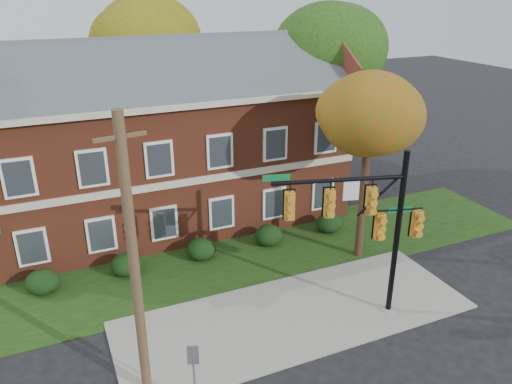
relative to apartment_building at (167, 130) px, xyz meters
name	(u,v)px	position (x,y,z in m)	size (l,w,h in m)	color
ground	(308,330)	(2.00, -11.95, -4.99)	(120.00, 120.00, 0.00)	black
sidewalk	(295,315)	(2.00, -10.95, -4.95)	(14.00, 5.00, 0.08)	gray
grass_strip	(246,257)	(2.00, -5.95, -4.97)	(30.00, 6.00, 0.04)	#193811
apartment_building	(167,130)	(0.00, 0.00, 0.00)	(18.80, 8.80, 9.74)	brown
hedge_far_left	(42,282)	(-7.00, -5.25, -4.46)	(1.40, 1.26, 1.05)	black
hedge_left	(127,265)	(-3.50, -5.25, -4.46)	(1.40, 1.26, 1.05)	black
hedge_center	(202,249)	(0.00, -5.25, -4.46)	(1.40, 1.26, 1.05)	black
hedge_right	(269,235)	(3.50, -5.25, -4.46)	(1.40, 1.26, 1.05)	black
hedge_far_right	(329,223)	(7.00, -5.25, -4.46)	(1.40, 1.26, 1.05)	black
tree_near_right	(376,120)	(7.22, -8.09, 1.68)	(4.50, 4.25, 8.58)	black
tree_right_rear	(344,56)	(11.31, 0.86, 3.13)	(6.30, 5.95, 10.62)	black
tree_far_rear	(153,39)	(1.34, 7.84, 3.86)	(6.84, 6.46, 11.52)	black
traffic_signal	(368,219)	(4.35, -11.89, -0.80)	(5.87, 1.73, 6.74)	gray
utility_pole	(134,265)	(-4.19, -12.49, -0.34)	(1.42, 0.35, 9.16)	#503B25
sign_post	(194,367)	(-2.98, -13.84, -3.37)	(0.34, 0.17, 2.39)	slate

